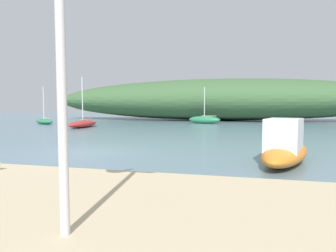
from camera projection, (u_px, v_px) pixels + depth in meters
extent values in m
plane|color=slate|center=(88.00, 152.00, 11.45)|extent=(120.00, 120.00, 0.00)
ellipsoid|color=#3D6038|center=(216.00, 100.00, 37.96)|extent=(45.57, 11.03, 5.38)
cylinder|color=silver|center=(62.00, 108.00, 3.56)|extent=(0.12, 0.12, 3.22)
ellipsoid|color=#287A4C|center=(44.00, 121.00, 29.77)|extent=(3.36, 2.46, 0.52)
cylinder|color=silver|center=(44.00, 104.00, 29.64)|extent=(0.08, 0.08, 3.47)
cylinder|color=silver|center=(46.00, 118.00, 29.41)|extent=(1.33, 0.78, 0.06)
ellipsoid|color=#B72D28|center=(83.00, 124.00, 24.94)|extent=(1.32, 4.25, 0.61)
cylinder|color=silver|center=(82.00, 100.00, 24.80)|extent=(0.08, 0.08, 3.90)
cylinder|color=silver|center=(86.00, 119.00, 25.53)|extent=(0.09, 1.90, 0.06)
ellipsoid|color=#287A4C|center=(204.00, 120.00, 30.61)|extent=(3.64, 1.83, 0.80)
cylinder|color=silver|center=(204.00, 103.00, 30.49)|extent=(0.08, 0.08, 3.29)
cylinder|color=silver|center=(209.00, 116.00, 30.34)|extent=(1.54, 0.43, 0.06)
ellipsoid|color=orange|center=(285.00, 153.00, 9.28)|extent=(2.38, 4.34, 0.67)
cube|color=silver|center=(284.00, 135.00, 8.89)|extent=(1.35, 1.68, 1.02)
cone|color=gold|center=(0.00, 164.00, 7.29)|extent=(0.06, 0.05, 0.02)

